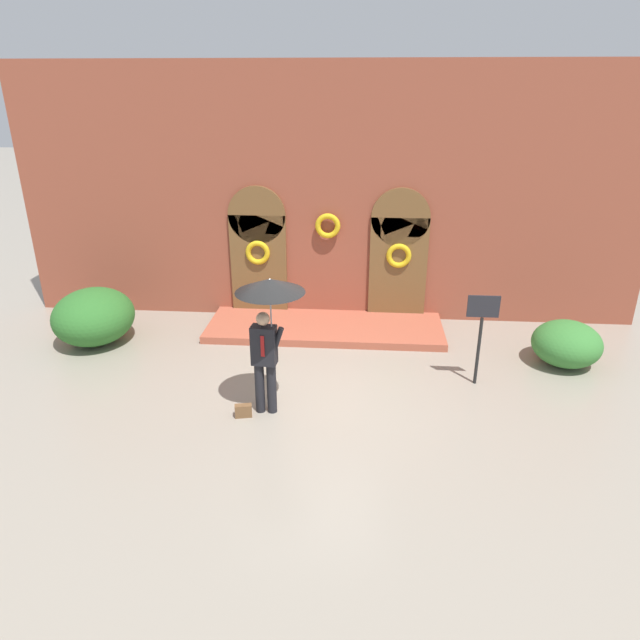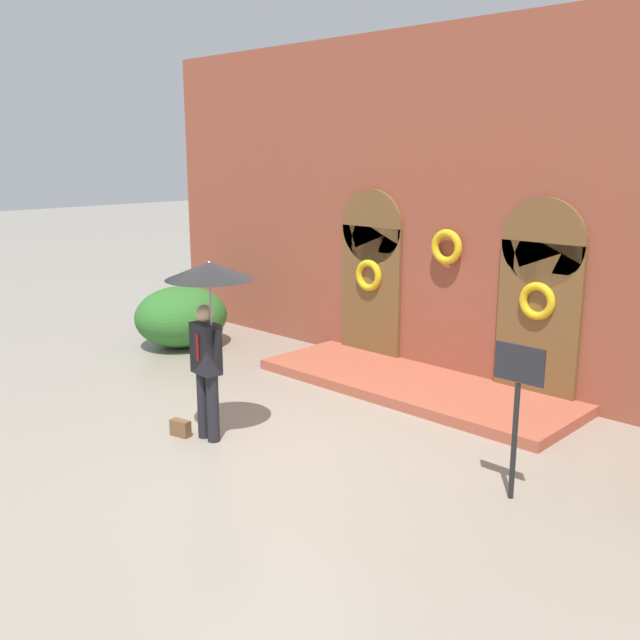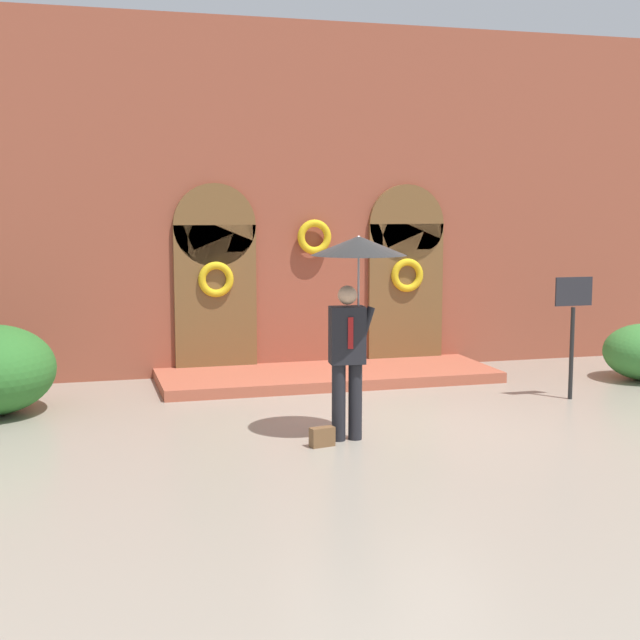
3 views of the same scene
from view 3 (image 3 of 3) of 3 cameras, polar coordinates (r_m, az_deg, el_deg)
name	(u,v)px [view 3 (image 3 of 3)]	position (r m, az deg, el deg)	size (l,w,h in m)	color
ground_plane	(396,428)	(11.02, 4.87, -6.88)	(80.00, 80.00, 0.00)	gray
building_facade	(309,207)	(14.65, -0.68, 7.24)	(14.00, 2.30, 5.60)	brown
person_with_umbrella	(356,275)	(10.14, 2.30, 2.87)	(1.10, 1.10, 2.36)	black
handbag	(322,437)	(10.13, 0.14, -7.49)	(0.28, 0.12, 0.22)	brown
sign_post	(573,317)	(12.86, 15.88, 0.19)	(0.56, 0.06, 1.72)	black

